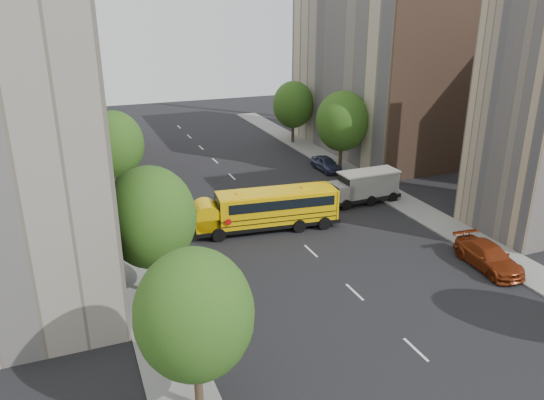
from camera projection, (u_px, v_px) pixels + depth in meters
ground at (299, 240)px, 38.49m from camera, size 120.00×120.00×0.00m
sidewalk_left at (128, 237)px, 38.83m from camera, size 3.00×80.00×0.12m
sidewalk_right at (394, 197)px, 46.82m from camera, size 3.00×80.00×0.12m
lane_markings at (252, 196)px, 47.19m from camera, size 0.15×64.00×0.01m
building_left_cream at (7, 105)px, 33.96m from camera, size 10.00×26.00×20.00m
building_left_redbrick at (27, 103)px, 54.32m from camera, size 10.00×15.00×13.00m
building_right_far at (373, 71)px, 58.99m from camera, size 10.00×22.00×18.00m
building_right_sidewall at (436, 84)px, 49.42m from camera, size 10.10×0.30×18.00m
street_tree_0 at (194, 315)px, 20.87m from camera, size 4.80×4.80×7.41m
street_tree_1 at (150, 218)px, 29.46m from camera, size 5.12×5.12×7.90m
street_tree_2 at (114, 144)px, 45.16m from camera, size 4.99×4.99×7.71m
street_tree_4 at (342, 121)px, 52.71m from camera, size 5.25×5.25×8.10m
street_tree_5 at (293, 105)px, 63.28m from camera, size 4.86×4.86×7.51m
school_bus at (265, 208)px, 39.70m from camera, size 11.24×3.71×3.11m
safari_truck at (364, 186)px, 45.22m from camera, size 6.46×2.51×2.74m
parked_car_0 at (208, 304)px, 28.80m from camera, size 1.86×4.59×1.56m
parked_car_1 at (154, 203)px, 43.38m from camera, size 2.15×4.97×1.59m
parked_car_2 at (127, 171)px, 52.03m from camera, size 2.57×4.85×1.30m
parked_car_3 at (488, 257)px, 34.22m from camera, size 2.66×5.57×1.57m
parked_car_4 at (326, 164)px, 54.07m from camera, size 1.91×4.36×1.46m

